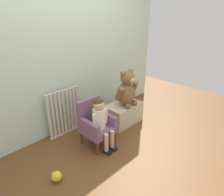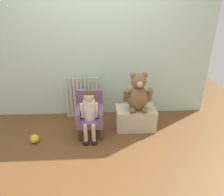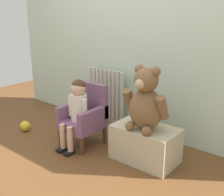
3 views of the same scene
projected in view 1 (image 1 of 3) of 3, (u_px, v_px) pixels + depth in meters
The scene contains 8 objects.
ground_plane at pixel (124, 152), 2.70m from camera, with size 6.00×6.00×0.00m, color brown.
back_wall at pixel (70, 52), 2.91m from camera, with size 3.80×0.05×2.40m, color silver.
radiator at pixel (64, 112), 2.99m from camera, with size 0.56×0.05×0.71m.
child_armchair at pixel (95, 123), 2.77m from camera, with size 0.38×0.41×0.65m.
child_figure at pixel (100, 116), 2.64m from camera, with size 0.25×0.35×0.72m.
low_bench at pixel (124, 113), 3.34m from camera, with size 0.60×0.37×0.34m, color #BDB392.
large_teddy_bear at pixel (127, 90), 3.15m from camera, with size 0.43×0.30×0.59m.
toy_ball at pixel (57, 176), 2.22m from camera, with size 0.12×0.12×0.12m, color yellow.
Camera 1 is at (-1.66, -1.42, 1.76)m, focal length 32.00 mm.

